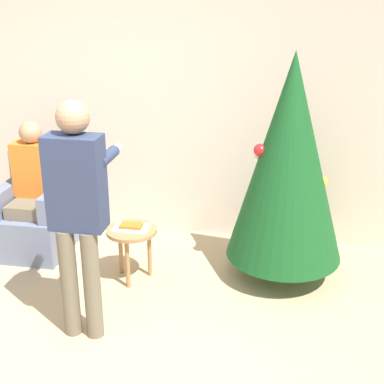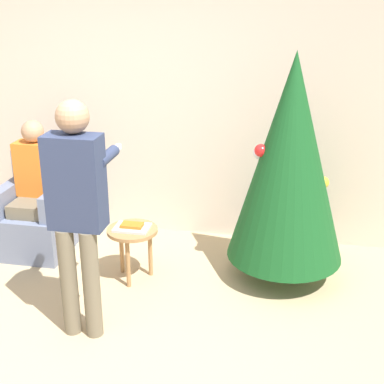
{
  "view_description": "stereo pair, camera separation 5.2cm",
  "coord_description": "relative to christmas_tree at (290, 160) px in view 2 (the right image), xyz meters",
  "views": [
    {
      "loc": [
        1.23,
        -2.64,
        2.32
      ],
      "look_at": [
        0.58,
        0.94,
        0.93
      ],
      "focal_mm": 50.0,
      "sensor_mm": 36.0,
      "label": 1
    },
    {
      "loc": [
        1.28,
        -2.63,
        2.32
      ],
      "look_at": [
        0.58,
        0.94,
        0.93
      ],
      "focal_mm": 50.0,
      "sensor_mm": 36.0,
      "label": 2
    }
  ],
  "objects": [
    {
      "name": "person_standing",
      "position": [
        -1.36,
        -1.04,
        -0.06
      ],
      "size": [
        0.39,
        0.57,
        1.67
      ],
      "color": "#6B604C",
      "rests_on": "ground_plane"
    },
    {
      "name": "book",
      "position": [
        -1.24,
        -0.28,
        -0.55
      ],
      "size": [
        0.18,
        0.11,
        0.02
      ],
      "color": "orange",
      "rests_on": "laptop"
    },
    {
      "name": "wall_back",
      "position": [
        -1.26,
        0.74,
        0.31
      ],
      "size": [
        8.0,
        0.06,
        2.7
      ],
      "color": "beige",
      "rests_on": "ground_plane"
    },
    {
      "name": "christmas_tree",
      "position": [
        0.0,
        0.0,
        0.0
      ],
      "size": [
        0.96,
        0.96,
        1.89
      ],
      "color": "brown",
      "rests_on": "ground_plane"
    },
    {
      "name": "ground_plane",
      "position": [
        -1.26,
        -1.49,
        -1.04
      ],
      "size": [
        14.0,
        14.0,
        0.0
      ],
      "primitive_type": "plane",
      "color": "tan"
    },
    {
      "name": "armchair",
      "position": [
        -2.27,
        0.1,
        -0.72
      ],
      "size": [
        0.6,
        0.67,
        0.9
      ],
      "color": "slate",
      "rests_on": "ground_plane"
    },
    {
      "name": "laptop",
      "position": [
        -1.24,
        -0.28,
        -0.58
      ],
      "size": [
        0.29,
        0.21,
        0.02
      ],
      "color": "silver",
      "rests_on": "side_stool"
    },
    {
      "name": "person_seated",
      "position": [
        -2.27,
        0.08,
        -0.38
      ],
      "size": [
        0.36,
        0.46,
        1.22
      ],
      "color": "#6B604C",
      "rests_on": "ground_plane"
    },
    {
      "name": "side_stool",
      "position": [
        -1.24,
        -0.28,
        -0.66
      ],
      "size": [
        0.42,
        0.42,
        0.46
      ],
      "color": "#A37547",
      "rests_on": "ground_plane"
    }
  ]
}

